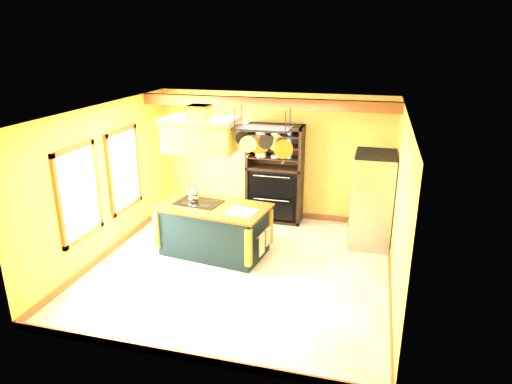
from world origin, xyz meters
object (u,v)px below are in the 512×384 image
at_px(kitchen_island, 214,229).
at_px(hutch, 275,183).
at_px(pot_rack, 263,136).
at_px(refrigerator, 372,202).

bearing_deg(kitchen_island, hutch, 77.05).
xyz_separation_m(kitchen_island, pot_rack, (0.91, -0.00, 1.77)).
distance_m(pot_rack, hutch, 2.35).
bearing_deg(refrigerator, hutch, 160.26).
bearing_deg(pot_rack, hutch, 96.16).
height_order(pot_rack, refrigerator, pot_rack).
bearing_deg(hutch, refrigerator, -19.74).
relative_size(pot_rack, refrigerator, 0.58).
height_order(kitchen_island, hutch, hutch).
distance_m(refrigerator, hutch, 2.15).
bearing_deg(kitchen_island, refrigerator, 30.63).
xyz_separation_m(kitchen_island, hutch, (0.71, 1.87, 0.35)).
height_order(kitchen_island, refrigerator, refrigerator).
relative_size(kitchen_island, hutch, 1.00).
bearing_deg(refrigerator, pot_rack, -147.81).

